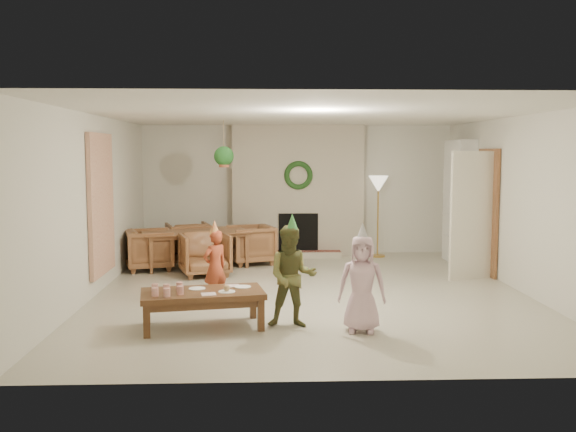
{
  "coord_description": "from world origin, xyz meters",
  "views": [
    {
      "loc": [
        -0.65,
        -8.76,
        1.98
      ],
      "look_at": [
        -0.3,
        0.4,
        1.05
      ],
      "focal_mm": 39.19,
      "sensor_mm": 36.0,
      "label": 1
    }
  ],
  "objects_px": {
    "coffee_table_top": "(203,294)",
    "child_red": "(215,267)",
    "dining_table": "(196,249)",
    "child_plaid": "(292,276)",
    "child_pink": "(362,284)",
    "dining_chair_near": "(205,254)",
    "dining_chair_far": "(188,241)",
    "dining_chair_left": "(150,250)",
    "dining_chair_right": "(251,245)"
  },
  "relations": [
    {
      "from": "dining_chair_right",
      "to": "child_pink",
      "type": "bearing_deg",
      "value": 0.32
    },
    {
      "from": "coffee_table_top",
      "to": "child_plaid",
      "type": "xyz_separation_m",
      "value": [
        1.01,
        -0.01,
        0.19
      ]
    },
    {
      "from": "dining_chair_right",
      "to": "child_red",
      "type": "height_order",
      "value": "child_red"
    },
    {
      "from": "coffee_table_top",
      "to": "child_plaid",
      "type": "relative_size",
      "value": 1.18
    },
    {
      "from": "dining_chair_near",
      "to": "child_pink",
      "type": "distance_m",
      "value": 3.85
    },
    {
      "from": "coffee_table_top",
      "to": "child_plaid",
      "type": "bearing_deg",
      "value": -10.38
    },
    {
      "from": "child_pink",
      "to": "dining_chair_far",
      "type": "bearing_deg",
      "value": 127.15
    },
    {
      "from": "dining_chair_right",
      "to": "dining_chair_far",
      "type": "bearing_deg",
      "value": -128.66
    },
    {
      "from": "dining_chair_near",
      "to": "child_pink",
      "type": "height_order",
      "value": "child_pink"
    },
    {
      "from": "dining_table",
      "to": "coffee_table_top",
      "type": "distance_m",
      "value": 3.82
    },
    {
      "from": "dining_chair_right",
      "to": "coffee_table_top",
      "type": "bearing_deg",
      "value": -23.12
    },
    {
      "from": "coffee_table_top",
      "to": "child_red",
      "type": "relative_size",
      "value": 1.4
    },
    {
      "from": "dining_table",
      "to": "dining_chair_near",
      "type": "xyz_separation_m",
      "value": [
        0.23,
        -0.75,
        0.03
      ]
    },
    {
      "from": "dining_chair_near",
      "to": "dining_table",
      "type": "bearing_deg",
      "value": 90.0
    },
    {
      "from": "coffee_table_top",
      "to": "child_pink",
      "type": "relative_size",
      "value": 1.27
    },
    {
      "from": "dining_chair_far",
      "to": "dining_chair_right",
      "type": "height_order",
      "value": "same"
    },
    {
      "from": "child_pink",
      "to": "child_red",
      "type": "bearing_deg",
      "value": 151.57
    },
    {
      "from": "child_plaid",
      "to": "child_pink",
      "type": "height_order",
      "value": "child_plaid"
    },
    {
      "from": "dining_table",
      "to": "dining_chair_left",
      "type": "height_order",
      "value": "dining_chair_left"
    },
    {
      "from": "dining_chair_near",
      "to": "dining_chair_left",
      "type": "bearing_deg",
      "value": 135.0
    },
    {
      "from": "coffee_table_top",
      "to": "child_plaid",
      "type": "distance_m",
      "value": 1.03
    },
    {
      "from": "dining_table",
      "to": "child_red",
      "type": "xyz_separation_m",
      "value": [
        0.54,
        -2.67,
        0.17
      ]
    },
    {
      "from": "child_red",
      "to": "child_pink",
      "type": "height_order",
      "value": "child_pink"
    },
    {
      "from": "child_plaid",
      "to": "dining_chair_far",
      "type": "bearing_deg",
      "value": 113.75
    },
    {
      "from": "dining_chair_far",
      "to": "dining_chair_right",
      "type": "relative_size",
      "value": 1.0
    },
    {
      "from": "dining_chair_left",
      "to": "child_plaid",
      "type": "height_order",
      "value": "child_plaid"
    },
    {
      "from": "dining_chair_near",
      "to": "dining_chair_far",
      "type": "distance_m",
      "value": 1.58
    },
    {
      "from": "dining_table",
      "to": "dining_chair_far",
      "type": "height_order",
      "value": "dining_chair_far"
    },
    {
      "from": "coffee_table_top",
      "to": "dining_table",
      "type": "bearing_deg",
      "value": 87.15
    },
    {
      "from": "coffee_table_top",
      "to": "child_pink",
      "type": "height_order",
      "value": "child_pink"
    },
    {
      "from": "dining_chair_near",
      "to": "dining_chair_left",
      "type": "relative_size",
      "value": 1.0
    },
    {
      "from": "dining_chair_near",
      "to": "child_red",
      "type": "height_order",
      "value": "child_red"
    },
    {
      "from": "dining_chair_far",
      "to": "child_pink",
      "type": "bearing_deg",
      "value": 100.81
    },
    {
      "from": "coffee_table_top",
      "to": "child_pink",
      "type": "distance_m",
      "value": 1.8
    },
    {
      "from": "child_red",
      "to": "dining_table",
      "type": "bearing_deg",
      "value": -118.57
    },
    {
      "from": "dining_table",
      "to": "child_plaid",
      "type": "xyz_separation_m",
      "value": [
        1.49,
        -3.79,
        0.26
      ]
    },
    {
      "from": "dining_chair_left",
      "to": "child_plaid",
      "type": "bearing_deg",
      "value": -164.38
    },
    {
      "from": "dining_table",
      "to": "child_plaid",
      "type": "distance_m",
      "value": 4.08
    },
    {
      "from": "dining_chair_far",
      "to": "child_plaid",
      "type": "distance_m",
      "value": 4.87
    },
    {
      "from": "dining_chair_left",
      "to": "child_red",
      "type": "height_order",
      "value": "child_red"
    },
    {
      "from": "dining_chair_far",
      "to": "dining_chair_near",
      "type": "bearing_deg",
      "value": 90.0
    },
    {
      "from": "dining_chair_left",
      "to": "dining_table",
      "type": "bearing_deg",
      "value": -90.0
    },
    {
      "from": "dining_table",
      "to": "dining_chair_far",
      "type": "bearing_deg",
      "value": 90.0
    },
    {
      "from": "dining_table",
      "to": "child_pink",
      "type": "distance_m",
      "value": 4.62
    },
    {
      "from": "dining_table",
      "to": "dining_chair_far",
      "type": "distance_m",
      "value": 0.79
    },
    {
      "from": "dining_chair_near",
      "to": "dining_chair_right",
      "type": "height_order",
      "value": "same"
    },
    {
      "from": "child_red",
      "to": "child_pink",
      "type": "relative_size",
      "value": 0.9
    },
    {
      "from": "dining_chair_near",
      "to": "child_plaid",
      "type": "height_order",
      "value": "child_plaid"
    },
    {
      "from": "dining_chair_near",
      "to": "coffee_table_top",
      "type": "xyz_separation_m",
      "value": [
        0.25,
        -3.03,
        0.04
      ]
    },
    {
      "from": "dining_chair_left",
      "to": "child_plaid",
      "type": "relative_size",
      "value": 0.66
    }
  ]
}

